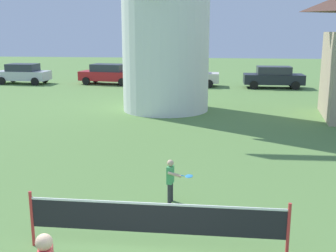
{
  "coord_description": "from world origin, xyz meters",
  "views": [
    {
      "loc": [
        1.28,
        -5.06,
        4.01
      ],
      "look_at": [
        0.27,
        3.83,
        1.96
      ],
      "focal_mm": 44.11,
      "sensor_mm": 36.0,
      "label": 1
    }
  ],
  "objects_px": {
    "player_far": "(171,178)",
    "parked_car_cream": "(189,75)",
    "parked_car_silver": "(23,73)",
    "tennis_net": "(156,219)",
    "parked_car_red": "(108,74)",
    "parked_car_black": "(274,77)"
  },
  "relations": [
    {
      "from": "parked_car_cream",
      "to": "player_far",
      "type": "bearing_deg",
      "value": -87.47
    },
    {
      "from": "tennis_net",
      "to": "player_far",
      "type": "height_order",
      "value": "tennis_net"
    },
    {
      "from": "parked_car_silver",
      "to": "parked_car_cream",
      "type": "bearing_deg",
      "value": 0.01
    },
    {
      "from": "parked_car_silver",
      "to": "parked_car_red",
      "type": "bearing_deg",
      "value": 4.18
    },
    {
      "from": "parked_car_cream",
      "to": "parked_car_red",
      "type": "bearing_deg",
      "value": 175.63
    },
    {
      "from": "parked_car_silver",
      "to": "tennis_net",
      "type": "bearing_deg",
      "value": -59.86
    },
    {
      "from": "player_far",
      "to": "parked_car_cream",
      "type": "distance_m",
      "value": 21.75
    },
    {
      "from": "parked_car_silver",
      "to": "parked_car_black",
      "type": "bearing_deg",
      "value": -0.96
    },
    {
      "from": "parked_car_silver",
      "to": "parked_car_red",
      "type": "distance_m",
      "value": 6.72
    },
    {
      "from": "tennis_net",
      "to": "parked_car_red",
      "type": "height_order",
      "value": "parked_car_red"
    },
    {
      "from": "player_far",
      "to": "parked_car_cream",
      "type": "height_order",
      "value": "parked_car_cream"
    },
    {
      "from": "player_far",
      "to": "parked_car_silver",
      "type": "xyz_separation_m",
      "value": [
        -14.02,
        21.72,
        0.2
      ]
    },
    {
      "from": "parked_car_silver",
      "to": "player_far",
      "type": "bearing_deg",
      "value": -57.16
    },
    {
      "from": "parked_car_silver",
      "to": "parked_car_black",
      "type": "relative_size",
      "value": 0.96
    },
    {
      "from": "parked_car_black",
      "to": "parked_car_cream",
      "type": "bearing_deg",
      "value": 176.99
    },
    {
      "from": "tennis_net",
      "to": "parked_car_silver",
      "type": "xyz_separation_m",
      "value": [
        -13.97,
        24.06,
        0.13
      ]
    },
    {
      "from": "tennis_net",
      "to": "parked_car_silver",
      "type": "relative_size",
      "value": 1.18
    },
    {
      "from": "tennis_net",
      "to": "player_far",
      "type": "xyz_separation_m",
      "value": [
        0.04,
        2.34,
        -0.08
      ]
    },
    {
      "from": "player_far",
      "to": "parked_car_cream",
      "type": "xyz_separation_m",
      "value": [
        -0.96,
        21.72,
        0.21
      ]
    },
    {
      "from": "player_far",
      "to": "parked_car_cream",
      "type": "relative_size",
      "value": 0.24
    },
    {
      "from": "parked_car_red",
      "to": "parked_car_black",
      "type": "height_order",
      "value": "same"
    },
    {
      "from": "parked_car_red",
      "to": "parked_car_black",
      "type": "bearing_deg",
      "value": -3.71
    }
  ]
}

